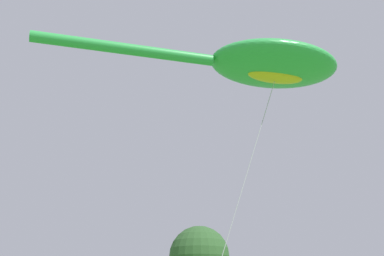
# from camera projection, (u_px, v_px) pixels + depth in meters

# --- Properties ---
(big_show_kite) EXTENTS (12.87, 5.75, 11.78)m
(big_show_kite) POSITION_uv_depth(u_px,v_px,m) (268.00, 65.00, 19.90)
(big_show_kite) COLOR green
(big_show_kite) RESTS_ON ground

